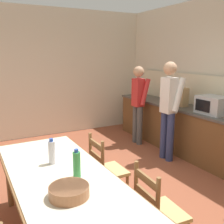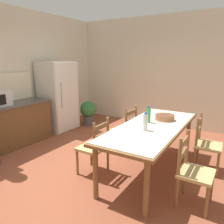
# 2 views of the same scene
# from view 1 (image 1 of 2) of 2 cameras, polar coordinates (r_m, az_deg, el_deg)

# --- Properties ---
(ground_plane) EXTENTS (8.32, 8.32, 0.00)m
(ground_plane) POSITION_cam_1_polar(r_m,az_deg,el_deg) (3.61, -2.43, -18.95)
(ground_plane) COLOR brown
(wall_left) EXTENTS (0.12, 5.20, 2.90)m
(wall_left) POSITION_cam_1_polar(r_m,az_deg,el_deg) (6.20, -15.98, 8.05)
(wall_left) COLOR beige
(wall_left) RESTS_ON ground
(kitchen_counter) EXTENTS (3.62, 0.66, 0.90)m
(kitchen_counter) POSITION_cam_1_polar(r_m,az_deg,el_deg) (5.32, 15.19, -3.55)
(kitchen_counter) COLOR brown
(kitchen_counter) RESTS_ON ground
(counter_splashback) EXTENTS (3.58, 0.03, 0.60)m
(counter_splashback) POSITION_cam_1_polar(r_m,az_deg,el_deg) (5.38, 18.07, 4.57)
(counter_splashback) COLOR beige
(counter_splashback) RESTS_ON kitchen_counter
(microwave) EXTENTS (0.50, 0.39, 0.30)m
(microwave) POSITION_cam_1_polar(r_m,az_deg,el_deg) (4.71, 21.14, 1.42)
(microwave) COLOR #B2B7BC
(microwave) RESTS_ON kitchen_counter
(paper_bag) EXTENTS (0.24, 0.16, 0.36)m
(paper_bag) POSITION_cam_1_polar(r_m,az_deg,el_deg) (5.21, 14.88, 3.18)
(paper_bag) COLOR tan
(paper_bag) RESTS_ON kitchen_counter
(dining_table) EXTENTS (2.30, 0.93, 0.79)m
(dining_table) POSITION_cam_1_polar(r_m,az_deg,el_deg) (2.59, -10.90, -14.74)
(dining_table) COLOR brown
(dining_table) RESTS_ON ground
(bottle_near_centre) EXTENTS (0.07, 0.07, 0.27)m
(bottle_near_centre) POSITION_cam_1_polar(r_m,az_deg,el_deg) (2.76, -12.97, -8.52)
(bottle_near_centre) COLOR silver
(bottle_near_centre) RESTS_ON dining_table
(bottle_off_centre) EXTENTS (0.07, 0.07, 0.27)m
(bottle_off_centre) POSITION_cam_1_polar(r_m,az_deg,el_deg) (2.44, -7.69, -11.20)
(bottle_off_centre) COLOR green
(bottle_off_centre) RESTS_ON dining_table
(serving_bowl) EXTENTS (0.32, 0.32, 0.09)m
(serving_bowl) POSITION_cam_1_polar(r_m,az_deg,el_deg) (2.17, -9.33, -16.54)
(serving_bowl) COLOR #9E6642
(serving_bowl) RESTS_ON dining_table
(chair_side_far_right) EXTENTS (0.44, 0.42, 0.91)m
(chair_side_far_right) POSITION_cam_1_polar(r_m,az_deg,el_deg) (2.64, 9.88, -20.85)
(chair_side_far_right) COLOR olive
(chair_side_far_right) RESTS_ON ground
(chair_side_far_left) EXTENTS (0.42, 0.40, 0.91)m
(chair_side_far_left) POSITION_cam_1_polar(r_m,az_deg,el_deg) (3.39, -1.32, -12.66)
(chair_side_far_left) COLOR olive
(chair_side_far_left) RESTS_ON ground
(person_at_sink) EXTENTS (0.41, 0.28, 1.64)m
(person_at_sink) POSITION_cam_1_polar(r_m,az_deg,el_deg) (5.50, 5.76, 2.41)
(person_at_sink) COLOR #4C4C4C
(person_at_sink) RESTS_ON ground
(person_at_counter) EXTENTS (0.44, 0.30, 1.76)m
(person_at_counter) POSITION_cam_1_polar(r_m,az_deg,el_deg) (4.71, 12.27, 1.28)
(person_at_counter) COLOR navy
(person_at_counter) RESTS_ON ground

